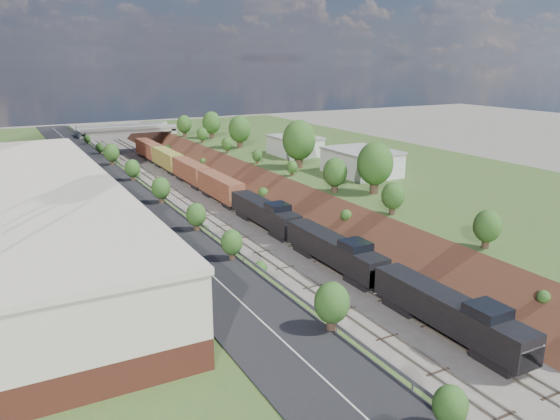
# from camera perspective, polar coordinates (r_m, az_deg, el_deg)

# --- Properties ---
(ground) EXTENTS (400.00, 400.00, 0.00)m
(ground) POSITION_cam_1_polar(r_m,az_deg,el_deg) (45.62, 23.99, -17.86)
(ground) COLOR #6B665B
(ground) RESTS_ON ground
(platform_right) EXTENTS (44.00, 180.00, 5.00)m
(platform_right) POSITION_cam_1_polar(r_m,az_deg,el_deg) (106.78, 9.97, 3.65)
(platform_right) COLOR #365A25
(platform_right) RESTS_ON ground
(embankment_left) EXTENTS (10.00, 180.00, 10.00)m
(embankment_left) POSITION_cam_1_polar(r_m,az_deg,el_deg) (88.02, -13.37, -0.77)
(embankment_left) COLOR brown
(embankment_left) RESTS_ON ground
(embankment_right) EXTENTS (10.00, 180.00, 10.00)m
(embankment_right) POSITION_cam_1_polar(r_m,az_deg,el_deg) (95.65, -0.57, 0.96)
(embankment_right) COLOR brown
(embankment_right) RESTS_ON ground
(rail_left_track) EXTENTS (1.58, 180.00, 0.18)m
(rail_left_track) POSITION_cam_1_polar(r_m,az_deg,el_deg) (90.36, -8.24, -0.02)
(rail_left_track) COLOR gray
(rail_left_track) RESTS_ON ground
(rail_right_track) EXTENTS (1.58, 180.00, 0.18)m
(rail_right_track) POSITION_cam_1_polar(r_m,az_deg,el_deg) (92.17, -5.21, 0.39)
(rail_right_track) COLOR gray
(rail_right_track) RESTS_ON ground
(road) EXTENTS (8.00, 180.00, 0.10)m
(road) POSITION_cam_1_polar(r_m,az_deg,el_deg) (85.81, -16.48, 2.08)
(road) COLOR black
(road) RESTS_ON platform_left
(guardrail) EXTENTS (0.10, 171.00, 0.70)m
(guardrail) POSITION_cam_1_polar(r_m,az_deg,el_deg) (86.38, -13.82, 2.70)
(guardrail) COLOR #99999E
(guardrail) RESTS_ON platform_left
(commercial_building) EXTENTS (14.30, 62.30, 7.00)m
(commercial_building) POSITION_cam_1_polar(r_m,az_deg,el_deg) (62.17, -23.68, -0.32)
(commercial_building) COLOR brown
(commercial_building) RESTS_ON platform_left
(overpass) EXTENTS (24.50, 8.30, 7.40)m
(overpass) POSITION_cam_1_polar(r_m,az_deg,el_deg) (148.77, -15.70, 7.58)
(overpass) COLOR gray
(overpass) RESTS_ON ground
(white_building_near) EXTENTS (9.00, 12.00, 4.00)m
(white_building_near) POSITION_cam_1_polar(r_m,az_deg,el_deg) (94.01, 8.50, 4.91)
(white_building_near) COLOR silver
(white_building_near) RESTS_ON platform_right
(white_building_far) EXTENTS (8.00, 10.00, 3.60)m
(white_building_far) POSITION_cam_1_polar(r_m,az_deg,el_deg) (111.94, 1.56, 6.66)
(white_building_far) COLOR silver
(white_building_far) RESTS_ON platform_right
(tree_right_large) EXTENTS (5.25, 5.25, 7.61)m
(tree_right_large) POSITION_cam_1_polar(r_m,az_deg,el_deg) (80.32, 9.91, 4.76)
(tree_right_large) COLOR #473323
(tree_right_large) RESTS_ON platform_right
(tree_left_crest) EXTENTS (2.45, 2.45, 3.55)m
(tree_left_crest) POSITION_cam_1_polar(r_m,az_deg,el_deg) (49.61, -2.54, -4.59)
(tree_left_crest) COLOR #473323
(tree_left_crest) RESTS_ON platform_left
(freight_train) EXTENTS (2.92, 117.81, 4.55)m
(freight_train) POSITION_cam_1_polar(r_m,az_deg,el_deg) (93.85, -5.85, 2.16)
(freight_train) COLOR black
(freight_train) RESTS_ON ground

